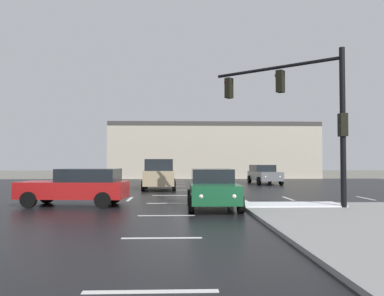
{
  "coord_description": "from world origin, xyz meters",
  "views": [
    {
      "loc": [
        0.39,
        -19.83,
        1.94
      ],
      "look_at": [
        1.46,
        9.36,
        2.89
      ],
      "focal_mm": 36.82,
      "sensor_mm": 36.0,
      "label": 1
    }
  ],
  "objects_px": {
    "sedan_red": "(77,186)",
    "sedan_grey": "(264,174)",
    "sedan_green": "(213,187)",
    "traffic_signal_mast": "(303,103)",
    "suv_tan": "(159,173)"
  },
  "relations": [
    {
      "from": "sedan_red",
      "to": "sedan_grey",
      "type": "xyz_separation_m",
      "value": [
        11.47,
        15.47,
        0.0
      ]
    },
    {
      "from": "sedan_red",
      "to": "traffic_signal_mast",
      "type": "bearing_deg",
      "value": 179.2
    },
    {
      "from": "sedan_red",
      "to": "suv_tan",
      "type": "distance_m",
      "value": 10.05
    },
    {
      "from": "sedan_green",
      "to": "sedan_red",
      "type": "distance_m",
      "value": 5.8
    },
    {
      "from": "sedan_red",
      "to": "sedan_grey",
      "type": "bearing_deg",
      "value": -121.6
    },
    {
      "from": "sedan_green",
      "to": "sedan_grey",
      "type": "distance_m",
      "value": 17.43
    },
    {
      "from": "sedan_grey",
      "to": "sedan_red",
      "type": "bearing_deg",
      "value": -40.12
    },
    {
      "from": "sedan_grey",
      "to": "suv_tan",
      "type": "bearing_deg",
      "value": -58.54
    },
    {
      "from": "traffic_signal_mast",
      "to": "suv_tan",
      "type": "bearing_deg",
      "value": -19.28
    },
    {
      "from": "traffic_signal_mast",
      "to": "suv_tan",
      "type": "distance_m",
      "value": 12.76
    },
    {
      "from": "sedan_green",
      "to": "sedan_grey",
      "type": "xyz_separation_m",
      "value": [
        5.76,
        16.45,
        0.0
      ]
    },
    {
      "from": "sedan_red",
      "to": "suv_tan",
      "type": "height_order",
      "value": "suv_tan"
    },
    {
      "from": "suv_tan",
      "to": "sedan_grey",
      "type": "relative_size",
      "value": 1.05
    },
    {
      "from": "traffic_signal_mast",
      "to": "sedan_green",
      "type": "height_order",
      "value": "traffic_signal_mast"
    },
    {
      "from": "sedan_red",
      "to": "suv_tan",
      "type": "bearing_deg",
      "value": -102.74
    }
  ]
}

